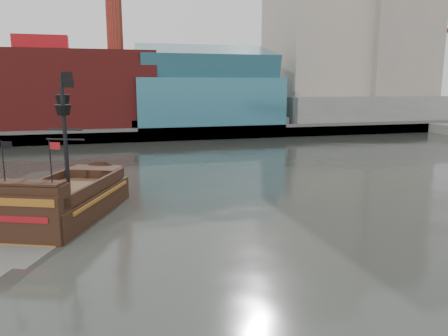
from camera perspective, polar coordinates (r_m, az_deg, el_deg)
name	(u,v)px	position (r m, az deg, el deg)	size (l,w,h in m)	color
ground	(317,277)	(26.05, 12.00, -13.70)	(400.00, 400.00, 0.00)	#2A2D27
promenade_far	(148,123)	(113.87, -9.84, 5.82)	(220.00, 60.00, 2.00)	slate
seawall	(164,134)	(84.68, -7.80, 4.39)	(220.00, 1.00, 2.60)	#4C4C49
skyline	(171,24)	(107.63, -6.94, 18.19)	(149.00, 45.00, 62.00)	brown
crane_a	(440,53)	(136.89, 26.33, 13.30)	(22.50, 4.00, 32.25)	slate
crane_b	(441,68)	(150.56, 26.44, 11.62)	(19.10, 4.00, 26.25)	slate
pirate_ship	(68,204)	(37.92, -19.66, -4.42)	(11.15, 17.45, 12.60)	black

